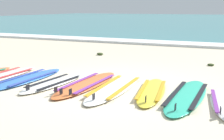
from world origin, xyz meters
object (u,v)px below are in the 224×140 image
(surfboard_3, at_px, (54,83))
(surfboard_2, at_px, (28,78))
(surfboard_5, at_px, (115,88))
(surfboard_7, at_px, (187,96))
(surfboard_4, at_px, (87,84))
(surfboard_1, at_px, (3,76))
(surfboard_6, at_px, (152,91))

(surfboard_3, bearing_deg, surfboard_2, 172.55)
(surfboard_5, distance_m, surfboard_7, 1.50)
(surfboard_3, distance_m, surfboard_4, 0.75)
(surfboard_1, bearing_deg, surfboard_2, 3.01)
(surfboard_3, relative_size, surfboard_7, 0.81)
(surfboard_1, xyz_separation_m, surfboard_7, (4.46, 0.16, -0.00))
(surfboard_1, xyz_separation_m, surfboard_4, (2.28, 0.16, 0.00))
(surfboard_3, height_order, surfboard_6, same)
(surfboard_2, xyz_separation_m, surfboard_3, (0.81, -0.11, 0.00))
(surfboard_2, relative_size, surfboard_7, 0.95)
(surfboard_1, height_order, surfboard_2, same)
(surfboard_1, relative_size, surfboard_2, 0.98)
(surfboard_3, bearing_deg, surfboard_7, 4.52)
(surfboard_4, xyz_separation_m, surfboard_7, (2.18, -0.00, -0.00))
(surfboard_1, height_order, surfboard_6, same)
(surfboard_2, height_order, surfboard_3, same)
(surfboard_7, bearing_deg, surfboard_1, -177.92)
(surfboard_2, bearing_deg, surfboard_7, 1.90)
(surfboard_6, distance_m, surfboard_7, 0.71)
(surfboard_3, bearing_deg, surfboard_4, 17.76)
(surfboard_1, distance_m, surfboard_5, 2.97)
(surfboard_4, height_order, surfboard_5, same)
(surfboard_2, bearing_deg, surfboard_6, 2.83)
(surfboard_5, bearing_deg, surfboard_4, 177.14)
(surfboard_2, height_order, surfboard_7, same)
(surfboard_1, xyz_separation_m, surfboard_5, (2.96, 0.13, -0.00))
(surfboard_3, distance_m, surfboard_6, 2.20)
(surfboard_3, relative_size, surfboard_5, 0.80)
(surfboard_3, height_order, surfboard_7, same)
(surfboard_2, distance_m, surfboard_3, 0.82)
(surfboard_4, xyz_separation_m, surfboard_5, (0.68, -0.03, -0.00))
(surfboard_5, bearing_deg, surfboard_2, -177.68)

